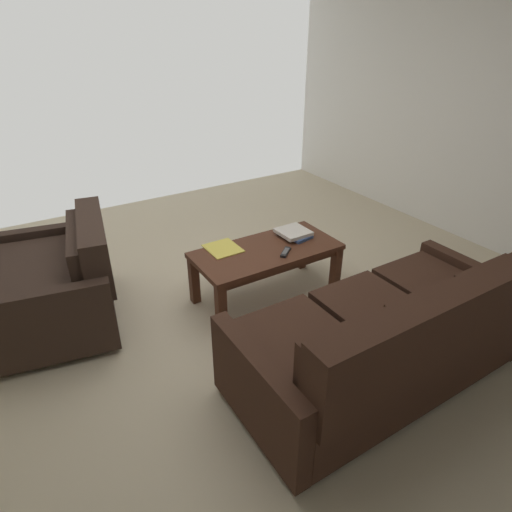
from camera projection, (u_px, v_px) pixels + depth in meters
The scene contains 8 objects.
ground_plane at pixel (224, 314), 3.45m from camera, with size 5.83×5.54×0.01m, color beige.
wall_left at pixel (485, 109), 4.15m from camera, with size 0.12×5.54×2.64m, color white.
sofa_main at pixel (388, 339), 2.62m from camera, with size 1.90×0.89×0.86m.
loveseat_near at pixel (58, 282), 3.20m from camera, with size 1.03×1.26×0.82m.
coffee_table at pixel (267, 256), 3.49m from camera, with size 1.19×0.57×0.46m.
book_stack at pixel (294, 233), 3.64m from camera, with size 0.25×0.28×0.06m.
tv_remote at pixel (285, 252), 3.38m from camera, with size 0.15×0.14×0.02m.
loose_magazine at pixel (223, 248), 3.45m from camera, with size 0.25×0.29×0.01m, color #E0CC4C.
Camera 1 is at (1.25, 2.52, 2.06)m, focal length 30.05 mm.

